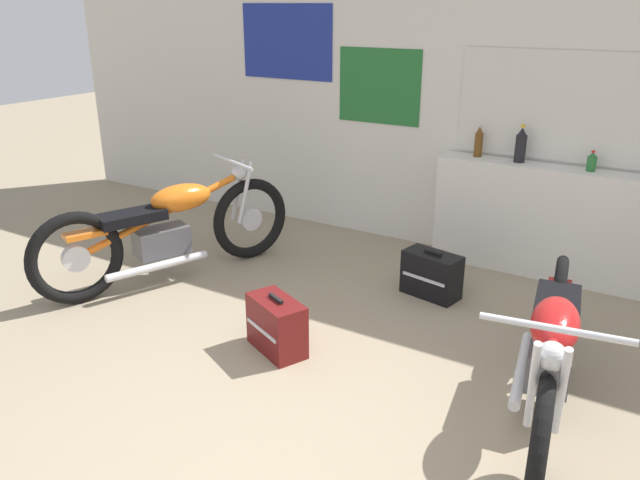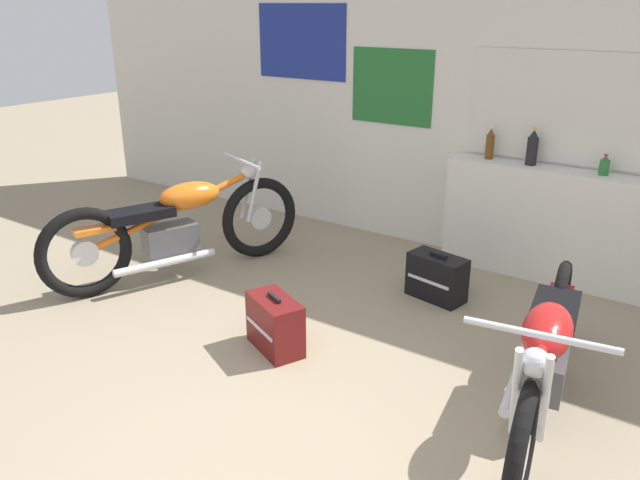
# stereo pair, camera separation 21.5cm
# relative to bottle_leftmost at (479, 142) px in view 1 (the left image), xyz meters

# --- Properties ---
(ground_plane) EXTENTS (24.00, 24.00, 0.00)m
(ground_plane) POSITION_rel_bottle_leftmost_xyz_m (0.10, -3.14, -1.06)
(ground_plane) COLOR gray
(wall_back) EXTENTS (10.00, 0.07, 2.80)m
(wall_back) POSITION_rel_bottle_leftmost_xyz_m (0.12, 0.14, 0.35)
(wall_back) COLOR silver
(wall_back) RESTS_ON ground_plane
(sill_counter) EXTENTS (1.98, 0.28, 0.93)m
(sill_counter) POSITION_rel_bottle_leftmost_xyz_m (0.71, -0.04, -0.59)
(sill_counter) COLOR silver
(sill_counter) RESTS_ON ground_plane
(bottle_leftmost) EXTENTS (0.07, 0.07, 0.28)m
(bottle_leftmost) POSITION_rel_bottle_leftmost_xyz_m (0.00, 0.00, 0.00)
(bottle_leftmost) COLOR #5B3814
(bottle_leftmost) RESTS_ON sill_counter
(bottle_left_center) EXTENTS (0.09, 0.09, 0.31)m
(bottle_left_center) POSITION_rel_bottle_leftmost_xyz_m (0.35, -0.01, 0.01)
(bottle_left_center) COLOR black
(bottle_left_center) RESTS_ON sill_counter
(bottle_center) EXTENTS (0.07, 0.07, 0.16)m
(bottle_center) POSITION_rel_bottle_leftmost_xyz_m (0.91, -0.02, -0.05)
(bottle_center) COLOR #23662D
(bottle_center) RESTS_ON sill_counter
(motorcycle_orange) EXTENTS (1.00, 2.12, 0.92)m
(motorcycle_orange) POSITION_rel_bottle_leftmost_xyz_m (-1.97, -1.72, -0.62)
(motorcycle_orange) COLOR black
(motorcycle_orange) RESTS_ON ground_plane
(motorcycle_red) EXTENTS (0.66, 2.11, 0.88)m
(motorcycle_red) POSITION_rel_bottle_leftmost_xyz_m (1.11, -2.07, -0.63)
(motorcycle_red) COLOR black
(motorcycle_red) RESTS_ON ground_plane
(hard_case_black) EXTENTS (0.48, 0.31, 0.38)m
(hard_case_black) POSITION_rel_bottle_leftmost_xyz_m (-0.00, -0.92, -0.88)
(hard_case_black) COLOR black
(hard_case_black) RESTS_ON ground_plane
(hard_case_darkred) EXTENTS (0.48, 0.38, 0.39)m
(hard_case_darkred) POSITION_rel_bottle_leftmost_xyz_m (-0.56, -2.22, -0.87)
(hard_case_darkred) COLOR maroon
(hard_case_darkred) RESTS_ON ground_plane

